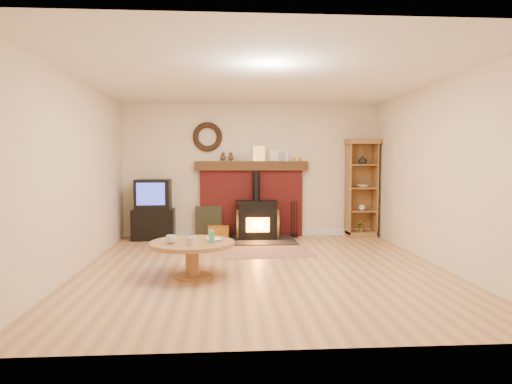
{
  "coord_description": "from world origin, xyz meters",
  "views": [
    {
      "loc": [
        -0.51,
        -6.23,
        1.5
      ],
      "look_at": [
        -0.02,
        1.0,
        0.99
      ],
      "focal_mm": 32.0,
      "sensor_mm": 36.0,
      "label": 1
    }
  ],
  "objects": [
    {
      "name": "firelog_box",
      "position": [
        -0.64,
        2.4,
        0.12
      ],
      "size": [
        0.41,
        0.27,
        0.25
      ],
      "primitive_type": "cube",
      "rotation": [
        0.0,
        0.0,
        -0.06
      ],
      "color": "#C29706",
      "rests_on": "ground"
    },
    {
      "name": "curio_cabinet",
      "position": [
        2.16,
        2.55,
        0.96
      ],
      "size": [
        0.61,
        0.44,
        1.91
      ],
      "color": "brown",
      "rests_on": "ground"
    },
    {
      "name": "ground",
      "position": [
        0.0,
        0.0,
        0.0
      ],
      "size": [
        5.5,
        5.5,
        0.0
      ],
      "primitive_type": "plane",
      "color": "#A87A46",
      "rests_on": "ground"
    },
    {
      "name": "chimney_breast",
      "position": [
        0.0,
        2.67,
        0.8
      ],
      "size": [
        2.2,
        0.22,
        1.78
      ],
      "color": "maroon",
      "rests_on": "ground"
    },
    {
      "name": "room_shell",
      "position": [
        -0.02,
        0.09,
        1.72
      ],
      "size": [
        5.02,
        5.52,
        2.61
      ],
      "color": "beige",
      "rests_on": "ground"
    },
    {
      "name": "leaning_painting",
      "position": [
        -0.84,
        2.55,
        0.31
      ],
      "size": [
        0.51,
        0.14,
        0.61
      ],
      "primitive_type": "cube",
      "rotation": [
        -0.17,
        0.0,
        0.0
      ],
      "color": "black",
      "rests_on": "ground"
    },
    {
      "name": "area_rug",
      "position": [
        0.13,
        1.13,
        0.01
      ],
      "size": [
        1.58,
        1.16,
        0.01
      ],
      "primitive_type": "cube",
      "rotation": [
        0.0,
        0.0,
        0.09
      ],
      "color": "brown",
      "rests_on": "ground"
    },
    {
      "name": "tv_unit",
      "position": [
        -1.87,
        2.47,
        0.54
      ],
      "size": [
        0.79,
        0.57,
        1.14
      ],
      "color": "black",
      "rests_on": "ground"
    },
    {
      "name": "coffee_table",
      "position": [
        -0.94,
        -0.44,
        0.37
      ],
      "size": [
        1.09,
        1.09,
        0.62
      ],
      "color": "brown",
      "rests_on": "ground"
    },
    {
      "name": "wood_stove",
      "position": [
        0.08,
        2.27,
        0.35
      ],
      "size": [
        1.4,
        1.0,
        1.29
      ],
      "color": "black",
      "rests_on": "ground"
    },
    {
      "name": "fire_tools",
      "position": [
        0.83,
        2.5,
        0.13
      ],
      "size": [
        0.16,
        0.16,
        0.7
      ],
      "color": "black",
      "rests_on": "ground"
    }
  ]
}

